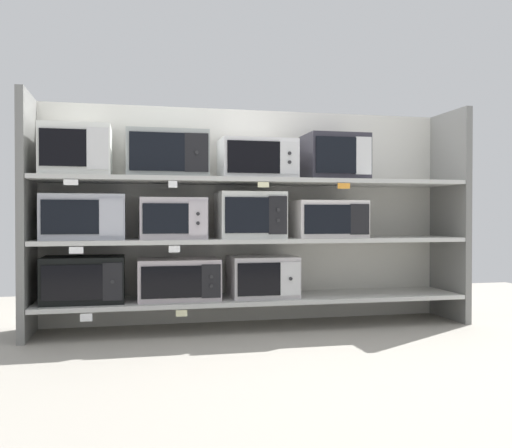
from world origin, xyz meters
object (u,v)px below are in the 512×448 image
(microwave_0, at_px, (84,279))
(microwave_10, at_px, (335,158))
(microwave_9, at_px, (257,160))
(microwave_4, at_px, (172,218))
(microwave_8, at_px, (167,155))
(microwave_6, at_px, (326,219))
(microwave_2, at_px, (263,276))
(microwave_7, at_px, (77,151))
(microwave_5, at_px, (250,215))
(microwave_1, at_px, (178,279))
(microwave_3, at_px, (84,217))

(microwave_0, relative_size, microwave_10, 1.20)
(microwave_10, bearing_deg, microwave_9, -179.99)
(microwave_4, xyz_separation_m, microwave_8, (-0.04, -0.00, 0.44))
(microwave_6, distance_m, microwave_9, 0.67)
(microwave_2, xyz_separation_m, microwave_4, (-0.64, 0.00, 0.42))
(microwave_2, relative_size, microwave_10, 1.06)
(microwave_7, bearing_deg, microwave_5, -0.01)
(microwave_8, xyz_separation_m, microwave_10, (1.22, 0.00, 0.01))
(microwave_8, bearing_deg, microwave_2, 0.01)
(microwave_1, relative_size, microwave_6, 1.10)
(microwave_3, height_order, microwave_5, microwave_5)
(microwave_7, height_order, microwave_8, microwave_7)
(microwave_1, xyz_separation_m, microwave_10, (1.14, 0.00, 0.86))
(microwave_0, height_order, microwave_8, microwave_8)
(microwave_1, bearing_deg, microwave_3, 179.98)
(microwave_4, bearing_deg, microwave_7, 179.99)
(microwave_3, distance_m, microwave_8, 0.70)
(microwave_1, height_order, microwave_7, microwave_7)
(microwave_0, relative_size, microwave_6, 1.04)
(microwave_4, relative_size, microwave_7, 1.00)
(microwave_6, relative_size, microwave_7, 1.14)
(microwave_6, bearing_deg, microwave_1, -180.00)
(microwave_0, xyz_separation_m, microwave_5, (1.13, -0.00, 0.43))
(microwave_1, bearing_deg, microwave_9, -0.01)
(microwave_1, xyz_separation_m, microwave_5, (0.50, 0.00, 0.44))
(microwave_10, bearing_deg, microwave_5, 179.99)
(microwave_0, xyz_separation_m, microwave_3, (0.00, 0.00, 0.42))
(microwave_7, bearing_deg, microwave_8, -0.04)
(microwave_0, xyz_separation_m, microwave_9, (1.19, -0.00, 0.82))
(microwave_0, relative_size, microwave_9, 1.00)
(microwave_7, bearing_deg, microwave_9, -0.02)
(microwave_0, height_order, microwave_7, microwave_7)
(microwave_2, relative_size, microwave_9, 0.88)
(microwave_0, height_order, microwave_10, microwave_10)
(microwave_9, bearing_deg, microwave_2, 0.14)
(microwave_4, distance_m, microwave_9, 0.73)
(microwave_1, relative_size, microwave_8, 1.01)
(microwave_1, xyz_separation_m, microwave_6, (1.08, 0.00, 0.41))
(microwave_0, relative_size, microwave_7, 1.19)
(microwave_8, relative_size, microwave_10, 1.25)
(microwave_2, xyz_separation_m, microwave_10, (0.54, 0.00, 0.86))
(microwave_4, relative_size, microwave_9, 0.84)
(microwave_4, relative_size, microwave_5, 0.98)
(microwave_6, xyz_separation_m, microwave_9, (-0.52, -0.00, 0.42))
(microwave_9, bearing_deg, microwave_3, 179.99)
(microwave_8, distance_m, microwave_9, 0.64)
(microwave_7, distance_m, microwave_9, 1.23)
(microwave_9, distance_m, microwave_10, 0.58)
(microwave_1, relative_size, microwave_10, 1.26)
(microwave_7, xyz_separation_m, microwave_8, (0.59, -0.00, -0.01))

